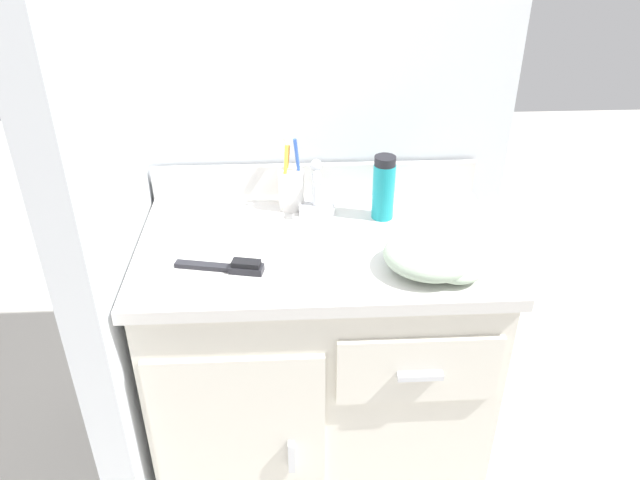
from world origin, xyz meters
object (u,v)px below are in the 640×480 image
at_px(toothbrush_cup, 291,187).
at_px(hand_towel, 437,257).
at_px(shaving_cream_can, 384,188).
at_px(hairbrush, 232,267).

distance_m(toothbrush_cup, hand_towel, 0.44).
distance_m(shaving_cream_can, hand_towel, 0.26).
xyz_separation_m(hairbrush, hand_towel, (0.44, -0.02, 0.02)).
xyz_separation_m(toothbrush_cup, hairbrush, (-0.13, -0.29, -0.05)).
relative_size(toothbrush_cup, shaving_cream_can, 1.22).
bearing_deg(toothbrush_cup, shaving_cream_can, -15.59).
bearing_deg(shaving_cream_can, hand_towel, -71.22).
height_order(hairbrush, hand_towel, hand_towel).
bearing_deg(hairbrush, toothbrush_cup, 76.85).
bearing_deg(hand_towel, hairbrush, 177.36).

